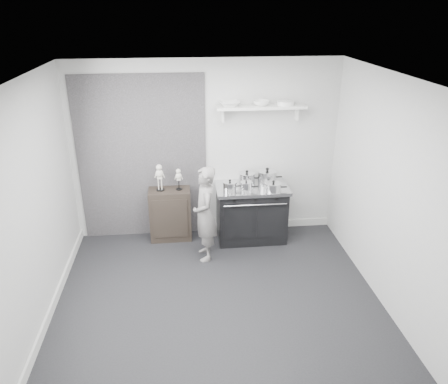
{
  "coord_description": "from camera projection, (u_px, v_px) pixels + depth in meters",
  "views": [
    {
      "loc": [
        -0.39,
        -4.47,
        3.38
      ],
      "look_at": [
        0.19,
        0.95,
        1.03
      ],
      "focal_mm": 35.0,
      "sensor_mm": 36.0,
      "label": 1
    }
  ],
  "objects": [
    {
      "name": "wall_shelf",
      "position": [
        261.0,
        108.0,
        6.27
      ],
      "size": [
        1.3,
        0.26,
        0.24
      ],
      "color": "white",
      "rests_on": "room_shell"
    },
    {
      "name": "bowl_small",
      "position": [
        261.0,
        103.0,
        6.24
      ],
      "size": [
        0.24,
        0.24,
        0.07
      ],
      "primitive_type": "imported",
      "color": "white",
      "rests_on": "wall_shelf"
    },
    {
      "name": "pot_front_center",
      "position": [
        246.0,
        186.0,
        6.34
      ],
      "size": [
        0.26,
        0.17,
        0.17
      ],
      "color": "silver",
      "rests_on": "stove"
    },
    {
      "name": "pot_back_left",
      "position": [
        247.0,
        178.0,
        6.62
      ],
      "size": [
        0.34,
        0.25,
        0.21
      ],
      "color": "silver",
      "rests_on": "stove"
    },
    {
      "name": "ground",
      "position": [
        217.0,
        298.0,
        5.46
      ],
      "size": [
        4.0,
        4.0,
        0.0
      ],
      "primitive_type": "plane",
      "color": "black",
      "rests_on": "ground"
    },
    {
      "name": "bowl_large",
      "position": [
        229.0,
        104.0,
        6.19
      ],
      "size": [
        0.31,
        0.31,
        0.08
      ],
      "primitive_type": "imported",
      "color": "white",
      "rests_on": "wall_shelf"
    },
    {
      "name": "child",
      "position": [
        205.0,
        214.0,
        6.08
      ],
      "size": [
        0.37,
        0.53,
        1.38
      ],
      "primitive_type": "imported",
      "rotation": [
        0.0,
        0.0,
        -1.49
      ],
      "color": "slate",
      "rests_on": "ground"
    },
    {
      "name": "side_cabinet",
      "position": [
        170.0,
        214.0,
        6.71
      ],
      "size": [
        0.62,
        0.36,
        0.81
      ],
      "primitive_type": "cube",
      "color": "black",
      "rests_on": "ground"
    },
    {
      "name": "skeleton_torso",
      "position": [
        179.0,
        178.0,
        6.49
      ],
      "size": [
        0.11,
        0.07,
        0.38
      ],
      "primitive_type": null,
      "color": "silver",
      "rests_on": "side_cabinet"
    },
    {
      "name": "pot_front_right",
      "position": [
        273.0,
        187.0,
        6.35
      ],
      "size": [
        0.32,
        0.23,
        0.17
      ],
      "color": "silver",
      "rests_on": "stove"
    },
    {
      "name": "room_shell",
      "position": [
        207.0,
        171.0,
        4.94
      ],
      "size": [
        4.02,
        3.62,
        2.71
      ],
      "color": "silver",
      "rests_on": "ground"
    },
    {
      "name": "stove",
      "position": [
        251.0,
        212.0,
        6.7
      ],
      "size": [
        1.08,
        0.68,
        0.87
      ],
      "color": "black",
      "rests_on": "ground"
    },
    {
      "name": "pot_back_right",
      "position": [
        267.0,
        177.0,
        6.62
      ],
      "size": [
        0.38,
        0.29,
        0.25
      ],
      "color": "silver",
      "rests_on": "stove"
    },
    {
      "name": "plate_stack",
      "position": [
        285.0,
        103.0,
        6.28
      ],
      "size": [
        0.25,
        0.25,
        0.06
      ],
      "primitive_type": "cylinder",
      "color": "white",
      "rests_on": "wall_shelf"
    },
    {
      "name": "pot_front_left",
      "position": [
        230.0,
        186.0,
        6.37
      ],
      "size": [
        0.3,
        0.21,
        0.17
      ],
      "color": "silver",
      "rests_on": "stove"
    },
    {
      "name": "skeleton_full",
      "position": [
        159.0,
        176.0,
        6.45
      ],
      "size": [
        0.13,
        0.08,
        0.47
      ],
      "primitive_type": null,
      "color": "silver",
      "rests_on": "side_cabinet"
    }
  ]
}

